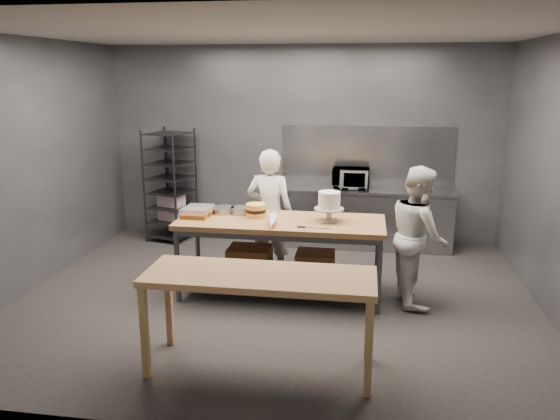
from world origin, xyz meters
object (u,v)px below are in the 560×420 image
Objects in this scene: frosted_cake_stand at (329,203)px; layer_cake at (256,210)px; near_counter at (260,283)px; speed_rack at (171,186)px; chef_right at (418,236)px; chef_behind at (270,213)px; work_table at (279,248)px; microwave at (351,178)px.

frosted_cake_stand is 0.88m from layer_cake.
speed_rack is at bearing 120.20° from near_counter.
near_counter is 2.28m from chef_right.
chef_behind is 4.77× the size of frosted_cake_stand.
speed_rack reaches higher than frosted_cake_stand.
work_table is 6.90× the size of frosted_cake_stand.
chef_behind reaches higher than chef_right.
frosted_cake_stand is at bearing -0.08° from work_table.
chef_behind is at bearing 109.70° from work_table.
frosted_cake_stand is (-0.19, -2.01, 0.09)m from microwave.
near_counter is 3.69× the size of microwave.
frosted_cake_stand reaches higher than microwave.
frosted_cake_stand is (2.60, -1.93, 0.29)m from speed_rack.
speed_rack is at bearing 51.70° from chef_right.
work_table is at bearing -43.60° from speed_rack.
chef_right is (1.49, 1.73, -0.02)m from near_counter.
chef_behind reaches higher than near_counter.
microwave is at bearing 12.11° from chef_right.
chef_right is 2.93× the size of microwave.
frosted_cake_stand is (0.58, -0.00, 0.57)m from work_table.
near_counter is 1.14× the size of speed_rack.
chef_behind is at bearing 97.77° from near_counter.
chef_behind is 1.04× the size of chef_right.
work_table is 4.43× the size of microwave.
frosted_cake_stand is at bearing -36.56° from speed_rack.
near_counter is (0.10, -1.72, 0.24)m from work_table.
work_table is 0.81m from frosted_cake_stand.
speed_rack is at bearing 143.44° from frosted_cake_stand.
speed_rack reaches higher than chef_right.
speed_rack reaches higher than microwave.
chef_behind reaches higher than microwave.
microwave is (0.67, 3.73, 0.24)m from near_counter.
microwave reaches higher than work_table.
microwave is (0.76, 2.01, 0.48)m from work_table.
frosted_cake_stand is (0.80, -0.62, 0.31)m from chef_behind.
chef_behind is (-0.32, 2.34, 0.02)m from near_counter.
work_table reaches higher than near_counter.
microwave is at bearing 61.61° from layer_cake.
near_counter is 2.36m from chef_behind.
chef_right is at bearing -28.03° from speed_rack.
chef_right is 6.79× the size of layer_cake.
near_counter is at bearing -86.72° from work_table.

